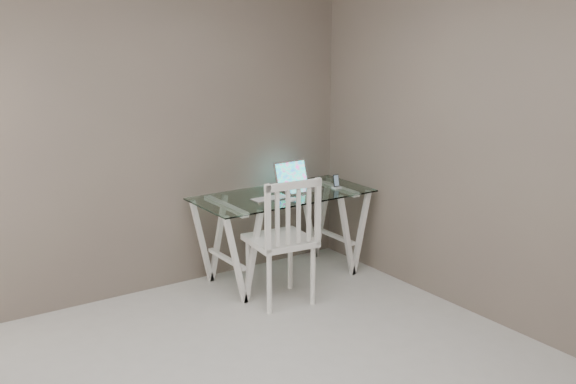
% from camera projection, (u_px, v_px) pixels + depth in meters
% --- Properties ---
extents(room, '(4.50, 4.52, 2.71)m').
position_uv_depth(room, '(276.00, 120.00, 3.66)').
color(room, beige).
rests_on(room, ground).
extents(desk, '(1.50, 0.70, 0.75)m').
position_uv_depth(desk, '(283.00, 235.00, 6.14)').
color(desk, silver).
rests_on(desk, ground).
extents(chair, '(0.52, 0.52, 1.03)m').
position_uv_depth(chair, '(285.00, 236.00, 5.55)').
color(chair, white).
rests_on(chair, ground).
extents(laptop, '(0.33, 0.30, 0.23)m').
position_uv_depth(laptop, '(297.00, 182.00, 6.23)').
color(laptop, silver).
rests_on(laptop, desk).
extents(keyboard, '(0.31, 0.13, 0.01)m').
position_uv_depth(keyboard, '(269.00, 199.00, 5.90)').
color(keyboard, silver).
rests_on(keyboard, desk).
extents(mouse, '(0.12, 0.07, 0.04)m').
position_uv_depth(mouse, '(291.00, 200.00, 5.80)').
color(mouse, white).
rests_on(mouse, desk).
extents(phone_dock, '(0.06, 0.06, 0.12)m').
position_uv_depth(phone_dock, '(336.00, 185.00, 6.24)').
color(phone_dock, white).
rests_on(phone_dock, desk).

